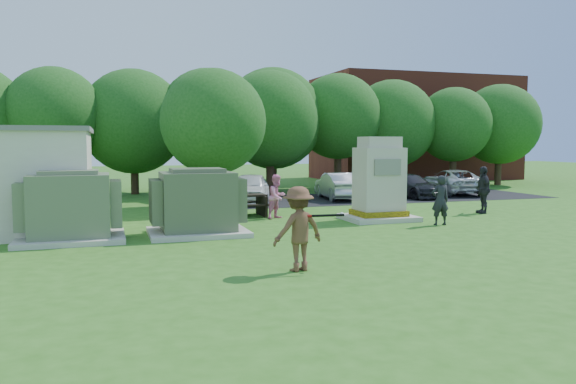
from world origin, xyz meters
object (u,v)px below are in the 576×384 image
object	(u,v)px
car_white	(250,188)
car_dark	(410,186)
person_at_picnic	(277,197)
picnic_table	(240,203)
car_silver_a	(338,186)
transformer_right	(198,204)
car_silver_b	(453,182)
generator_cabinet	(379,184)
transformer_left	(70,208)
person_by_generator	(440,200)
person_walking_right	(483,190)
batter	(298,229)

from	to	relation	value
car_white	car_dark	xyz separation A→B (m)	(8.67, 0.16, -0.11)
person_at_picnic	picnic_table	bearing A→B (deg)	107.85
car_silver_a	transformer_right	bearing A→B (deg)	52.87
person_at_picnic	car_silver_b	world-z (taller)	person_at_picnic
generator_cabinet	car_silver_a	distance (m)	7.78
transformer_left	person_by_generator	bearing A→B (deg)	-2.64
person_walking_right	car_dark	size ratio (longest dim) A/B	0.46
transformer_left	person_by_generator	size ratio (longest dim) A/B	1.73
picnic_table	person_by_generator	bearing A→B (deg)	-35.67
batter	person_at_picnic	distance (m)	8.74
transformer_left	person_at_picnic	distance (m)	7.67
generator_cabinet	car_silver_a	size ratio (longest dim) A/B	0.75
batter	person_by_generator	distance (m)	8.65
transformer_left	transformer_right	distance (m)	3.70
picnic_table	car_dark	bearing A→B (deg)	25.18
transformer_right	car_white	distance (m)	9.28
person_walking_right	transformer_left	bearing A→B (deg)	-69.95
generator_cabinet	car_silver_b	size ratio (longest dim) A/B	0.62
batter	transformer_right	bearing A→B (deg)	-90.10
picnic_table	person_by_generator	distance (m)	7.52
batter	transformer_left	bearing A→B (deg)	-61.92
car_silver_b	generator_cabinet	bearing A→B (deg)	56.14
picnic_table	car_silver_b	distance (m)	14.62
car_silver_a	person_walking_right	bearing A→B (deg)	122.12
person_walking_right	car_dark	bearing A→B (deg)	-171.53
transformer_left	batter	world-z (taller)	transformer_left
batter	person_at_picnic	bearing A→B (deg)	-117.32
person_by_generator	car_white	bearing A→B (deg)	-54.27
person_at_picnic	transformer_right	bearing A→B (deg)	-172.47
transformer_right	car_silver_a	distance (m)	12.24
batter	person_walking_right	size ratio (longest dim) A/B	0.99
car_dark	car_silver_a	bearing A→B (deg)	167.41
person_walking_right	car_silver_b	world-z (taller)	person_walking_right
transformer_right	car_white	size ratio (longest dim) A/B	0.71
person_by_generator	person_walking_right	xyz separation A→B (m)	(3.50, 2.32, 0.09)
transformer_left	person_by_generator	world-z (taller)	transformer_left
car_dark	car_white	bearing A→B (deg)	171.63
car_silver_a	car_dark	world-z (taller)	car_silver_a
generator_cabinet	person_at_picnic	distance (m)	3.83
generator_cabinet	car_silver_a	bearing A→B (deg)	78.42
picnic_table	batter	distance (m)	9.56
transformer_right	car_silver_b	size ratio (longest dim) A/B	0.61
generator_cabinet	car_silver_b	xyz separation A→B (m)	(8.79, 8.26, -0.66)
car_silver_a	batter	bearing A→B (deg)	70.58
person_by_generator	person_at_picnic	bearing A→B (deg)	-25.46
picnic_table	car_silver_b	world-z (taller)	car_silver_b
batter	person_walking_right	xyz separation A→B (m)	(10.47, 7.45, 0.01)
person_by_generator	car_dark	size ratio (longest dim) A/B	0.41
batter	person_at_picnic	size ratio (longest dim) A/B	1.13
car_dark	car_silver_b	world-z (taller)	car_silver_b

